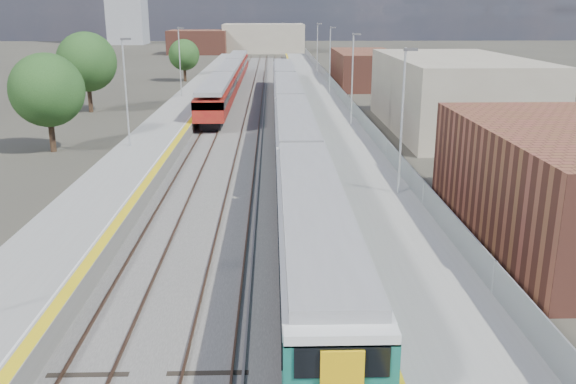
{
  "coord_description": "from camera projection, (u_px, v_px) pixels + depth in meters",
  "views": [
    {
      "loc": [
        -0.04,
        -8.76,
        10.29
      ],
      "look_at": [
        0.66,
        18.28,
        2.2
      ],
      "focal_mm": 38.0,
      "sensor_mm": 36.0,
      "label": 1
    }
  ],
  "objects": [
    {
      "name": "tree_b",
      "position": [
        87.0,
        62.0,
        62.54
      ],
      "size": [
        6.08,
        6.08,
        8.23
      ],
      "color": "#382619",
      "rests_on": "ground"
    },
    {
      "name": "platform_right",
      "position": [
        325.0,
        111.0,
        61.59
      ],
      "size": [
        4.7,
        155.0,
        8.52
      ],
      "color": "slate",
      "rests_on": "ground"
    },
    {
      "name": "tree_d",
      "position": [
        445.0,
        67.0,
        76.6
      ],
      "size": [
        4.07,
        4.07,
        5.51
      ],
      "color": "#382619",
      "rests_on": "ground"
    },
    {
      "name": "tree_a",
      "position": [
        47.0,
        90.0,
        44.84
      ],
      "size": [
        5.43,
        5.43,
        7.36
      ],
      "color": "#382619",
      "rests_on": "ground"
    },
    {
      "name": "green_train",
      "position": [
        291.0,
        112.0,
        50.64
      ],
      "size": [
        2.75,
        76.62,
        3.03
      ],
      "color": "black",
      "rests_on": "ground"
    },
    {
      "name": "red_train",
      "position": [
        230.0,
        77.0,
        78.54
      ],
      "size": [
        2.78,
        56.45,
        3.51
      ],
      "color": "black",
      "rests_on": "ground"
    },
    {
      "name": "buildings",
      "position": [
        193.0,
        8.0,
        140.56
      ],
      "size": [
        72.0,
        185.5,
        40.0
      ],
      "color": "brown",
      "rests_on": "ground"
    },
    {
      "name": "ground",
      "position": [
        273.0,
        120.0,
        59.23
      ],
      "size": [
        320.0,
        320.0,
        0.0
      ],
      "primitive_type": "plane",
      "color": "#47443A",
      "rests_on": "ground"
    },
    {
      "name": "tree_c",
      "position": [
        184.0,
        55.0,
        90.66
      ],
      "size": [
        4.58,
        4.58,
        6.2
      ],
      "color": "#382619",
      "rests_on": "ground"
    },
    {
      "name": "ballast_bed",
      "position": [
        250.0,
        116.0,
        61.56
      ],
      "size": [
        10.5,
        155.0,
        0.06
      ],
      "primitive_type": "cube",
      "color": "#565451",
      "rests_on": "ground"
    },
    {
      "name": "tracks",
      "position": [
        257.0,
        112.0,
        63.15
      ],
      "size": [
        8.96,
        160.0,
        0.17
      ],
      "color": "#4C3323",
      "rests_on": "ground"
    },
    {
      "name": "platform_left",
      "position": [
        183.0,
        111.0,
        61.24
      ],
      "size": [
        4.3,
        155.0,
        8.52
      ],
      "color": "slate",
      "rests_on": "ground"
    }
  ]
}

